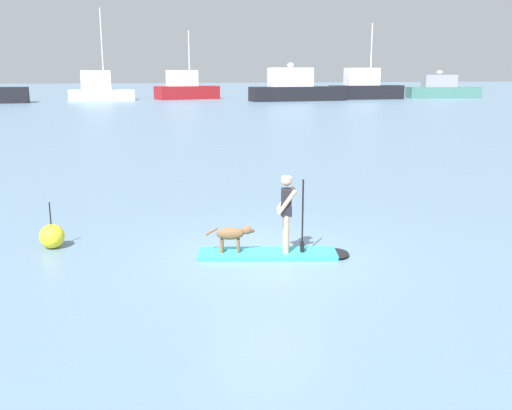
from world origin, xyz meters
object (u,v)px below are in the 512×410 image
object	(u,v)px
paddleboard	(278,254)
moored_boat_starboard	(99,89)
moored_boat_port	(365,88)
moored_boat_center	(186,88)
moored_boat_far_port	(442,89)
person_paddler	(287,208)
marker_buoy	(52,236)
dog	(232,235)
moored_boat_outer	(295,89)

from	to	relation	value
paddleboard	moored_boat_starboard	xyz separation A→B (m)	(-4.40, 73.06, 1.48)
moored_boat_port	paddleboard	bearing A→B (deg)	-115.78
moored_boat_center	moored_boat_far_port	bearing A→B (deg)	-8.72
person_paddler	marker_buoy	world-z (taller)	person_paddler
moored_boat_starboard	moored_boat_center	xyz separation A→B (m)	(12.06, 1.19, 0.01)
dog	moored_boat_center	xyz separation A→B (m)	(8.61, 74.03, 1.05)
dog	moored_boat_port	xyz separation A→B (m)	(33.64, 67.49, 1.17)
moored_boat_port	moored_boat_starboard	bearing A→B (deg)	171.79
dog	moored_boat_outer	bearing A→B (deg)	71.08
person_paddler	moored_boat_starboard	bearing A→B (deg)	93.58
dog	marker_buoy	distance (m)	4.10
person_paddler	moored_boat_center	xyz separation A→B (m)	(7.48, 74.29, 0.48)
moored_boat_outer	moored_boat_far_port	bearing A→B (deg)	7.55
paddleboard	moored_boat_port	size ratio (longest dim) A/B	0.31
moored_boat_port	moored_boat_far_port	world-z (taller)	moored_boat_port
paddleboard	moored_boat_center	xyz separation A→B (m)	(7.66, 74.25, 1.49)
person_paddler	moored_boat_far_port	xyz separation A→B (m)	(45.39, 68.48, 0.24)
moored_boat_outer	moored_boat_port	size ratio (longest dim) A/B	1.24
paddleboard	marker_buoy	bearing A→B (deg)	159.39
moored_boat_port	moored_boat_far_port	distance (m)	12.90
paddleboard	moored_boat_starboard	bearing A→B (deg)	93.44
person_paddler	moored_boat_starboard	xyz separation A→B (m)	(-4.57, 73.10, 0.47)
moored_boat_outer	person_paddler	bearing A→B (deg)	-107.96
marker_buoy	moored_boat_far_port	bearing A→B (deg)	52.96
moored_boat_starboard	marker_buoy	world-z (taller)	moored_boat_starboard
paddleboard	moored_boat_outer	world-z (taller)	moored_boat_outer
person_paddler	dog	xyz separation A→B (m)	(-1.12, 0.26, -0.57)
paddleboard	moored_boat_port	distance (m)	75.20
moored_boat_outer	moored_boat_far_port	distance (m)	24.45
moored_boat_outer	moored_boat_port	distance (m)	11.63
moored_boat_center	moored_boat_starboard	bearing A→B (deg)	-174.35
paddleboard	person_paddler	size ratio (longest dim) A/B	2.00
moored_boat_outer	paddleboard	bearing A→B (deg)	-108.11
moored_boat_starboard	moored_boat_far_port	distance (m)	50.18
paddleboard	marker_buoy	world-z (taller)	marker_buoy
paddleboard	moored_boat_far_port	size ratio (longest dim) A/B	0.30
marker_buoy	paddleboard	bearing A→B (deg)	-20.61
moored_boat_far_port	marker_buoy	world-z (taller)	moored_boat_far_port
moored_boat_outer	moored_boat_center	bearing A→B (deg)	146.56
dog	moored_boat_far_port	distance (m)	82.57
moored_boat_far_port	paddleboard	bearing A→B (deg)	-123.66
dog	moored_boat_outer	world-z (taller)	moored_boat_outer
paddleboard	moored_boat_far_port	xyz separation A→B (m)	(45.57, 68.43, 1.24)
moored_boat_center	marker_buoy	bearing A→B (deg)	-99.70
moored_boat_outer	moored_boat_far_port	world-z (taller)	moored_boat_outer
dog	moored_boat_far_port	size ratio (longest dim) A/B	0.09
dog	paddleboard	bearing A→B (deg)	-13.05
moored_boat_starboard	marker_buoy	distance (m)	71.29
moored_boat_far_port	person_paddler	bearing A→B (deg)	-123.54
moored_boat_center	moored_boat_port	xyz separation A→B (m)	(25.03, -6.54, 0.12)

